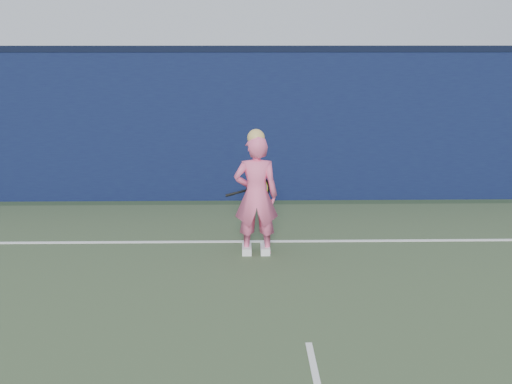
{
  "coord_description": "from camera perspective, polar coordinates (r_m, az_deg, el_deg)",
  "views": [
    {
      "loc": [
        -0.59,
        -4.39,
        2.76
      ],
      "look_at": [
        -0.44,
        3.54,
        0.82
      ],
      "focal_mm": 45.0,
      "sensor_mm": 36.0,
      "label": 1
    }
  ],
  "objects": [
    {
      "name": "backstop_wall",
      "position": [
        11.01,
        2.0,
        5.83
      ],
      "size": [
        24.0,
        0.4,
        2.5
      ],
      "primitive_type": "cube",
      "color": "#0C1137",
      "rests_on": "ground"
    },
    {
      "name": "racket",
      "position": [
        8.58,
        -0.01,
        0.31
      ],
      "size": [
        0.61,
        0.15,
        0.33
      ],
      "rotation": [
        0.0,
        0.0,
        -0.2
      ],
      "color": "black",
      "rests_on": "ground"
    },
    {
      "name": "wall_cap",
      "position": [
        10.9,
        2.06,
        12.61
      ],
      "size": [
        24.0,
        0.42,
        0.1
      ],
      "primitive_type": "cube",
      "color": "black",
      "rests_on": "backstop_wall"
    },
    {
      "name": "player",
      "position": [
        8.17,
        -0.0,
        -0.27
      ],
      "size": [
        0.57,
        0.37,
        1.63
      ],
      "rotation": [
        0.0,
        0.0,
        3.14
      ],
      "color": "pink",
      "rests_on": "ground"
    }
  ]
}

